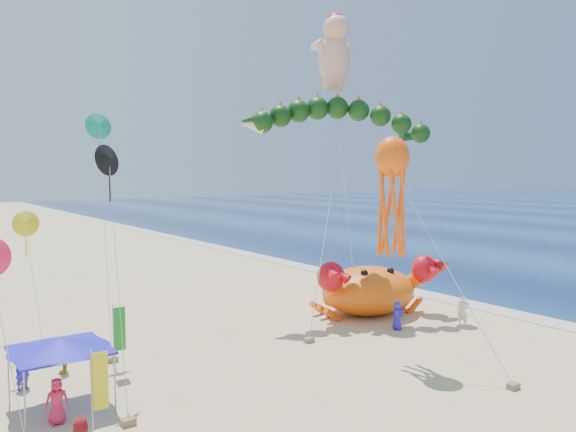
{
  "coord_description": "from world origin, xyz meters",
  "views": [
    {
      "loc": [
        -19.55,
        -22.42,
        8.85
      ],
      "look_at": [
        -2.0,
        2.0,
        6.5
      ],
      "focal_mm": 35.0,
      "sensor_mm": 36.0,
      "label": 1
    }
  ],
  "objects_px": {
    "dragon_kite": "(339,124)",
    "cherub_kite": "(335,50)",
    "octopus_kite": "(392,187)",
    "crab_inflatable": "(370,288)",
    "canopy_blue": "(60,345)"
  },
  "relations": [
    {
      "from": "crab_inflatable",
      "to": "dragon_kite",
      "type": "bearing_deg",
      "value": 131.67
    },
    {
      "from": "dragon_kite",
      "to": "cherub_kite",
      "type": "bearing_deg",
      "value": 57.96
    },
    {
      "from": "crab_inflatable",
      "to": "octopus_kite",
      "type": "bearing_deg",
      "value": -127.1
    },
    {
      "from": "cherub_kite",
      "to": "canopy_blue",
      "type": "height_order",
      "value": "cherub_kite"
    },
    {
      "from": "cherub_kite",
      "to": "canopy_blue",
      "type": "distance_m",
      "value": 24.49
    },
    {
      "from": "crab_inflatable",
      "to": "octopus_kite",
      "type": "distance_m",
      "value": 10.5
    },
    {
      "from": "crab_inflatable",
      "to": "cherub_kite",
      "type": "height_order",
      "value": "cherub_kite"
    },
    {
      "from": "cherub_kite",
      "to": "octopus_kite",
      "type": "distance_m",
      "value": 13.62
    },
    {
      "from": "dragon_kite",
      "to": "canopy_blue",
      "type": "bearing_deg",
      "value": -164.47
    },
    {
      "from": "canopy_blue",
      "to": "dragon_kite",
      "type": "bearing_deg",
      "value": 15.53
    },
    {
      "from": "cherub_kite",
      "to": "octopus_kite",
      "type": "height_order",
      "value": "cherub_kite"
    },
    {
      "from": "crab_inflatable",
      "to": "dragon_kite",
      "type": "distance_m",
      "value": 10.39
    },
    {
      "from": "dragon_kite",
      "to": "cherub_kite",
      "type": "xyz_separation_m",
      "value": [
        0.95,
        1.52,
        4.84
      ]
    },
    {
      "from": "cherub_kite",
      "to": "canopy_blue",
      "type": "xyz_separation_m",
      "value": [
        -18.85,
        -6.5,
        -14.21
      ]
    },
    {
      "from": "dragon_kite",
      "to": "octopus_kite",
      "type": "bearing_deg",
      "value": -114.17
    }
  ]
}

